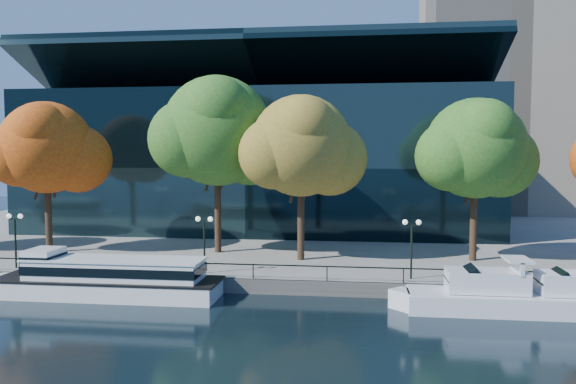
# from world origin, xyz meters

# --- Properties ---
(ground) EXTENTS (160.00, 160.00, 0.00)m
(ground) POSITION_xyz_m (0.00, 0.00, 0.00)
(ground) COLOR black
(ground) RESTS_ON ground
(promenade) EXTENTS (90.00, 67.08, 1.00)m
(promenade) POSITION_xyz_m (0.00, 36.38, 0.50)
(promenade) COLOR slate
(promenade) RESTS_ON ground
(railing) EXTENTS (88.20, 0.08, 0.99)m
(railing) POSITION_xyz_m (0.00, 3.25, 1.94)
(railing) COLOR black
(railing) RESTS_ON promenade
(convention_building) EXTENTS (50.00, 24.57, 21.43)m
(convention_building) POSITION_xyz_m (-4.00, 31.79, 8.51)
(convention_building) COLOR black
(convention_building) RESTS_ON ground
(tour_boat) EXTENTS (16.39, 3.66, 3.11)m
(tour_boat) POSITION_xyz_m (-9.73, 1.05, 1.32)
(tour_boat) COLOR white
(tour_boat) RESTS_ON ground
(cruiser_near) EXTENTS (11.38, 2.93, 3.30)m
(cruiser_near) POSITION_xyz_m (14.68, 0.48, 1.02)
(cruiser_near) COLOR silver
(cruiser_near) RESTS_ON ground
(cruiser_far) EXTENTS (9.83, 2.72, 3.21)m
(cruiser_far) POSITION_xyz_m (19.54, 0.41, 1.02)
(cruiser_far) COLOR silver
(cruiser_far) RESTS_ON ground
(tree_1) EXTENTS (9.72, 7.97, 12.84)m
(tree_1) POSITION_xyz_m (-19.07, 10.95, 9.77)
(tree_1) COLOR black
(tree_1) RESTS_ON promenade
(tree_2) EXTENTS (11.64, 9.55, 15.00)m
(tree_2) POSITION_xyz_m (-4.70, 12.81, 11.14)
(tree_2) COLOR black
(tree_2) RESTS_ON promenade
(tree_3) EXTENTS (10.03, 8.22, 13.06)m
(tree_3) POSITION_xyz_m (2.67, 10.33, 9.87)
(tree_3) COLOR black
(tree_3) RESTS_ON promenade
(tree_4) EXTENTS (9.82, 8.05, 12.78)m
(tree_4) POSITION_xyz_m (16.21, 11.73, 9.67)
(tree_4) COLOR black
(tree_4) RESTS_ON promenade
(lamp_0) EXTENTS (1.26, 0.36, 4.03)m
(lamp_0) POSITION_xyz_m (-18.06, 4.50, 3.98)
(lamp_0) COLOR black
(lamp_0) RESTS_ON promenade
(lamp_1) EXTENTS (1.26, 0.36, 4.03)m
(lamp_1) POSITION_xyz_m (-3.73, 4.50, 3.98)
(lamp_1) COLOR black
(lamp_1) RESTS_ON promenade
(lamp_2) EXTENTS (1.26, 0.36, 4.03)m
(lamp_2) POSITION_xyz_m (10.60, 4.50, 3.98)
(lamp_2) COLOR black
(lamp_2) RESTS_ON promenade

